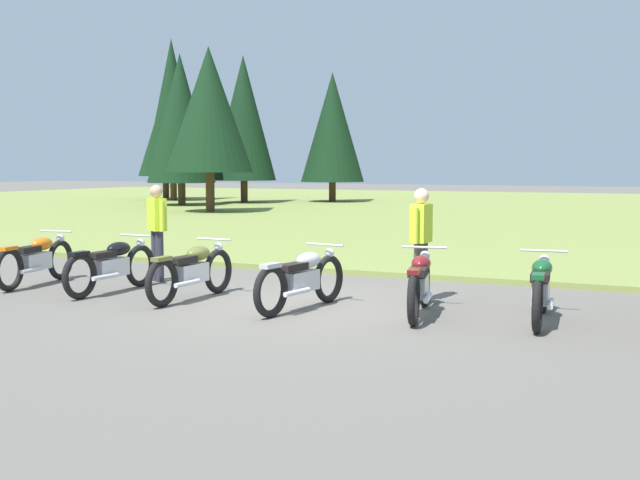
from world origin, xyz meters
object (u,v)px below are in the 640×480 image
(motorcycle_black, at_px, (112,265))
(motorcycle_maroon, at_px, (420,283))
(motorcycle_orange, at_px, (36,259))
(motorcycle_olive, at_px, (192,271))
(rider_checking_bike, at_px, (157,227))
(motorcycle_british_green, at_px, (541,288))
(rider_with_back_turned, at_px, (421,238))
(motorcycle_silver, at_px, (302,278))

(motorcycle_black, relative_size, motorcycle_maroon, 1.01)
(motorcycle_orange, height_order, motorcycle_black, same)
(motorcycle_olive, xyz_separation_m, motorcycle_maroon, (3.47, 0.21, 0.00))
(motorcycle_black, relative_size, rider_checking_bike, 1.26)
(motorcycle_maroon, relative_size, rider_checking_bike, 1.24)
(motorcycle_maroon, bearing_deg, motorcycle_british_green, 8.08)
(motorcycle_orange, relative_size, motorcycle_british_green, 1.00)
(motorcycle_black, height_order, rider_checking_bike, rider_checking_bike)
(motorcycle_olive, height_order, rider_with_back_turned, rider_with_back_turned)
(motorcycle_orange, bearing_deg, motorcycle_black, -3.17)
(motorcycle_silver, distance_m, motorcycle_maroon, 1.65)
(motorcycle_black, xyz_separation_m, motorcycle_maroon, (5.00, 0.18, 0.00))
(rider_with_back_turned, height_order, rider_checking_bike, same)
(motorcycle_orange, xyz_separation_m, motorcycle_olive, (3.19, -0.13, 0.00))
(motorcycle_olive, xyz_separation_m, motorcycle_british_green, (5.02, 0.43, 0.00))
(motorcycle_silver, height_order, motorcycle_british_green, same)
(motorcycle_black, bearing_deg, motorcycle_british_green, 3.47)
(motorcycle_british_green, relative_size, rider_with_back_turned, 1.26)
(motorcycle_orange, height_order, motorcycle_british_green, same)
(motorcycle_british_green, height_order, rider_with_back_turned, rider_with_back_turned)
(motorcycle_olive, xyz_separation_m, rider_checking_bike, (-1.62, 1.35, 0.51))
(motorcycle_black, xyz_separation_m, motorcycle_british_green, (6.54, 0.40, 0.00))
(motorcycle_silver, bearing_deg, motorcycle_black, 178.68)
(motorcycle_black, distance_m, rider_with_back_turned, 4.86)
(motorcycle_black, distance_m, rider_checking_bike, 1.41)
(motorcycle_olive, distance_m, motorcycle_british_green, 5.04)
(motorcycle_black, xyz_separation_m, rider_with_back_turned, (4.68, 1.22, 0.51))
(motorcycle_maroon, relative_size, rider_with_back_turned, 1.24)
(motorcycle_black, relative_size, motorcycle_olive, 1.00)
(motorcycle_maroon, bearing_deg, motorcycle_silver, -171.09)
(rider_checking_bike, bearing_deg, motorcycle_orange, -142.16)
(motorcycle_silver, distance_m, motorcycle_british_green, 3.21)
(motorcycle_olive, relative_size, rider_checking_bike, 1.26)
(motorcycle_silver, bearing_deg, rider_checking_bike, 158.12)
(motorcycle_maroon, height_order, rider_checking_bike, rider_checking_bike)
(motorcycle_orange, height_order, motorcycle_olive, same)
(motorcycle_orange, bearing_deg, motorcycle_silver, -1.93)
(motorcycle_black, distance_m, motorcycle_olive, 1.53)
(motorcycle_orange, distance_m, motorcycle_silver, 5.04)
(motorcycle_silver, height_order, rider_checking_bike, rider_checking_bike)
(motorcycle_silver, bearing_deg, rider_with_back_turned, 44.91)
(motorcycle_orange, distance_m, motorcycle_black, 1.67)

